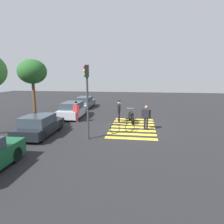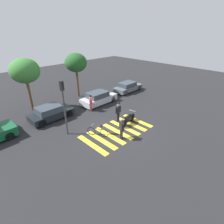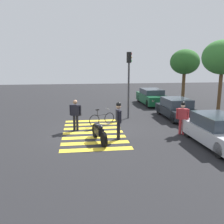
# 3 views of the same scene
# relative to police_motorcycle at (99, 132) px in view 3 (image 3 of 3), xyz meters

# --- Properties ---
(ground_plane) EXTENTS (60.00, 60.00, 0.00)m
(ground_plane) POSITION_rel_police_motorcycle_xyz_m (-1.62, -0.21, -0.48)
(ground_plane) COLOR #232326
(police_motorcycle) EXTENTS (2.18, 0.74, 1.07)m
(police_motorcycle) POSITION_rel_police_motorcycle_xyz_m (0.00, 0.00, 0.00)
(police_motorcycle) COLOR black
(police_motorcycle) RESTS_ON ground_plane
(leaning_bicycle) EXTENTS (0.86, 1.61, 1.01)m
(leaning_bicycle) POSITION_rel_police_motorcycle_xyz_m (-3.23, 0.42, -0.09)
(leaning_bicycle) COLOR black
(leaning_bicycle) RESTS_ON ground_plane
(officer_on_foot) EXTENTS (0.70, 0.25, 1.90)m
(officer_on_foot) POSITION_rel_police_motorcycle_xyz_m (-0.28, 0.99, 0.64)
(officer_on_foot) COLOR black
(officer_on_foot) RESTS_ON ground_plane
(officer_by_motorcycle) EXTENTS (0.37, 0.65, 1.75)m
(officer_by_motorcycle) POSITION_rel_police_motorcycle_xyz_m (-2.16, -1.15, 0.53)
(officer_by_motorcycle) COLOR black
(officer_by_motorcycle) RESTS_ON ground_plane
(pedestrian_bystander) EXTENTS (0.39, 0.61, 1.77)m
(pedestrian_bystander) POSITION_rel_police_motorcycle_xyz_m (-0.68, 4.49, 0.55)
(pedestrian_bystander) COLOR #B22D33
(pedestrian_bystander) RESTS_ON ground_plane
(crosswalk_stripes) EXTENTS (5.85, 3.28, 0.01)m
(crosswalk_stripes) POSITION_rel_police_motorcycle_xyz_m (-1.62, -0.21, -0.47)
(crosswalk_stripes) COLOR yellow
(crosswalk_stripes) RESTS_ON ground_plane
(car_green_compact) EXTENTS (4.43, 1.97, 1.39)m
(car_green_compact) POSITION_rel_police_motorcycle_xyz_m (-9.99, 5.61, 0.20)
(car_green_compact) COLOR black
(car_green_compact) RESTS_ON ground_plane
(car_black_suv) EXTENTS (4.05, 1.89, 1.35)m
(car_black_suv) POSITION_rel_police_motorcycle_xyz_m (-4.47, 5.74, 0.17)
(car_black_suv) COLOR black
(car_black_suv) RESTS_ON ground_plane
(car_silver_sedan) EXTENTS (4.24, 1.85, 1.42)m
(car_silver_sedan) POSITION_rel_police_motorcycle_xyz_m (1.18, 5.43, 0.20)
(car_silver_sedan) COLOR black
(car_silver_sedan) RESTS_ON ground_plane
(traffic_light_pole) EXTENTS (0.29, 0.35, 4.45)m
(traffic_light_pole) POSITION_rel_police_motorcycle_xyz_m (-4.81, 2.40, 2.50)
(traffic_light_pole) COLOR #38383D
(traffic_light_pole) RESTS_ON ground_plane
(street_tree_near) EXTENTS (2.75, 2.75, 4.97)m
(street_tree_near) POSITION_rel_police_motorcycle_xyz_m (-11.16, 9.04, 3.29)
(street_tree_near) COLOR brown
(street_tree_near) RESTS_ON ground_plane
(street_tree_mid) EXTENTS (2.81, 2.81, 5.33)m
(street_tree_mid) POSITION_rel_police_motorcycle_xyz_m (-4.89, 9.04, 3.63)
(street_tree_mid) COLOR brown
(street_tree_mid) RESTS_ON ground_plane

